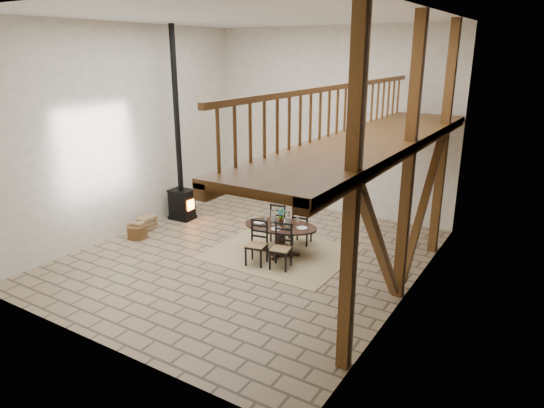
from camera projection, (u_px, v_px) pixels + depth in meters
The scene contains 7 objects.
ground at pixel (249, 256), 10.76m from camera, with size 8.00×8.00×0.00m, color gray.
room_shell at pixel (298, 125), 9.26m from camera, with size 7.02×8.02×5.01m.
rug at pixel (280, 253), 10.91m from camera, with size 3.00×2.50×0.02m, color tan.
dining_table at pixel (280, 237), 10.79m from camera, with size 1.81×1.98×1.07m.
wood_stove at pixel (180, 178), 12.85m from camera, with size 0.65×0.52×5.00m.
log_basket at pixel (137, 231), 11.80m from camera, with size 0.48×0.48×0.40m.
log_stack at pixel (147, 223), 12.38m from camera, with size 0.33×0.46×0.34m.
Camera 1 is at (5.66, -8.16, 4.36)m, focal length 32.00 mm.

